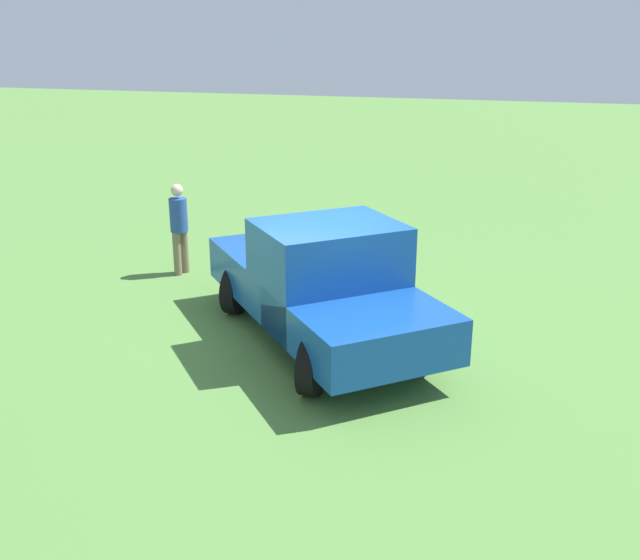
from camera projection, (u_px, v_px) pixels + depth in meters
name	position (u px, v px, depth m)	size (l,w,h in m)	color
ground_plane	(318.00, 342.00, 10.46)	(80.00, 80.00, 0.00)	#54843D
pickup_truck	(324.00, 281.00, 10.18)	(4.73, 4.52, 1.79)	black
person_bystander	(179.00, 224.00, 13.12)	(0.40, 0.40, 1.67)	#7A6B51
traffic_cone	(291.00, 235.00, 14.90)	(0.32, 0.32, 0.55)	orange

